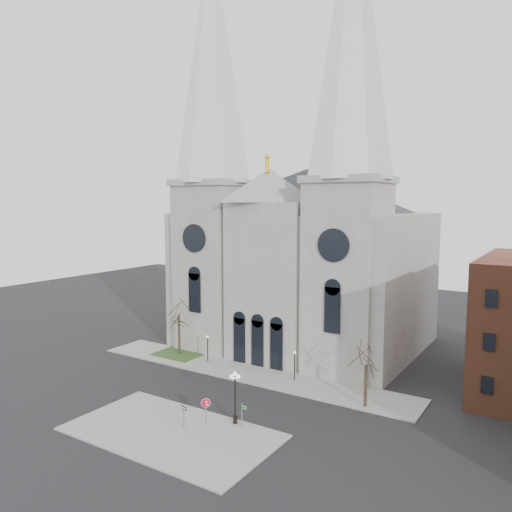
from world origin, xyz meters
The scene contains 13 objects.
ground centered at (0.00, 0.00, 0.00)m, with size 160.00×160.00×0.00m, color black.
sidewalk_near centered at (3.00, -5.00, 0.07)m, with size 18.00×10.00×0.14m, color gray.
sidewalk_far centered at (0.00, 11.00, 0.07)m, with size 40.00×6.00×0.14m, color gray.
grass_patch centered at (-11.00, 12.00, 0.09)m, with size 6.00×5.00×0.18m, color #2E4F22.
cathedral centered at (0.00, 22.86, 18.48)m, with size 33.00×26.66×54.00m.
tree_left centered at (-11.00, 12.00, 5.58)m, with size 3.20×3.20×7.50m.
tree_right centered at (15.00, 9.00, 4.47)m, with size 3.20×3.20×6.00m.
ped_lamp_left centered at (-6.00, 11.50, 2.33)m, with size 0.32×0.32×3.26m.
ped_lamp_right centered at (6.00, 11.50, 2.33)m, with size 0.32×0.32×3.26m.
stop_sign centered at (4.70, -2.38, 1.88)m, with size 0.84×0.31×2.43m.
globe_lamp centered at (6.66, -0.77, 3.10)m, with size 1.25×1.25×4.72m.
one_way_sign centered at (3.45, -3.89, 1.55)m, with size 0.88×0.30×2.07m.
street_name_sign centered at (7.69, -1.12, 1.41)m, with size 0.68×0.16×2.13m.
Camera 1 is at (30.86, -35.24, 19.55)m, focal length 35.00 mm.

